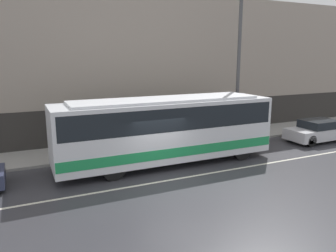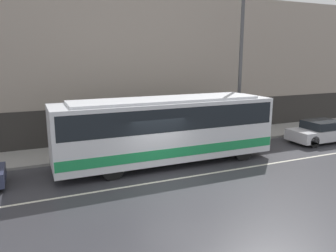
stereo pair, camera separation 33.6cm
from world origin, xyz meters
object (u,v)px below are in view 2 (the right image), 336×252
utility_pole_near (240,70)px  pedestrian_waiting (118,132)px  transit_bus (166,127)px  sedan_white_front (323,131)px

utility_pole_near → pedestrian_waiting: bearing=167.9°
transit_bus → pedestrian_waiting: (-1.41, 3.93, -0.98)m
transit_bus → utility_pole_near: size_ratio=1.26×
utility_pole_near → sedan_white_front: bearing=-26.6°
transit_bus → pedestrian_waiting: size_ratio=6.88×
transit_bus → utility_pole_near: utility_pole_near is taller
sedan_white_front → pedestrian_waiting: size_ratio=2.90×
transit_bus → pedestrian_waiting: transit_bus is taller
transit_bus → sedan_white_front: (10.61, 0.00, -1.19)m
pedestrian_waiting → sedan_white_front: bearing=-18.1°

